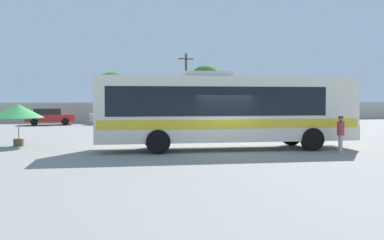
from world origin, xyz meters
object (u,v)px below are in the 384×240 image
(attendant_by_bus_door, at_px, (341,132))
(parked_car_leftmost_red, at_px, (49,116))
(vendor_umbrella_near_gate_green, at_px, (18,111))
(roadside_tree_midright, at_px, (206,78))
(parked_car_second_silver, at_px, (113,115))
(utility_pole_near, at_px, (186,85))
(parked_car_third_red, at_px, (195,115))
(roadside_tree_midleft, at_px, (112,88))
(coach_bus_cream_yellow, at_px, (223,108))

(attendant_by_bus_door, xyz_separation_m, parked_car_leftmost_red, (-13.62, 25.00, -0.12))
(vendor_umbrella_near_gate_green, bearing_deg, roadside_tree_midright, 57.19)
(vendor_umbrella_near_gate_green, xyz_separation_m, parked_car_second_silver, (6.03, 18.72, -0.92))
(parked_car_leftmost_red, xyz_separation_m, parked_car_second_silver, (5.70, 0.09, 0.02))
(vendor_umbrella_near_gate_green, height_order, parked_car_leftmost_red, vendor_umbrella_near_gate_green)
(vendor_umbrella_near_gate_green, height_order, utility_pole_near, utility_pole_near)
(attendant_by_bus_door, bearing_deg, parked_car_third_red, 90.42)
(parked_car_second_silver, relative_size, roadside_tree_midleft, 0.84)
(utility_pole_near, bearing_deg, roadside_tree_midright, 34.92)
(coach_bus_cream_yellow, xyz_separation_m, roadside_tree_midleft, (-2.94, 29.09, 1.65))
(parked_car_leftmost_red, distance_m, parked_car_third_red, 13.46)
(utility_pole_near, distance_m, roadside_tree_midleft, 8.16)
(roadside_tree_midright, bearing_deg, parked_car_third_red, -112.06)
(vendor_umbrella_near_gate_green, relative_size, parked_car_third_red, 0.54)
(attendant_by_bus_door, distance_m, parked_car_second_silver, 26.31)
(utility_pole_near, bearing_deg, attendant_by_bus_door, -91.16)
(coach_bus_cream_yellow, relative_size, vendor_umbrella_near_gate_green, 4.91)
(attendant_by_bus_door, relative_size, vendor_umbrella_near_gate_green, 0.64)
(attendant_by_bus_door, distance_m, utility_pole_near, 31.61)
(attendant_by_bus_door, height_order, vendor_umbrella_near_gate_green, vendor_umbrella_near_gate_green)
(parked_car_second_silver, bearing_deg, parked_car_leftmost_red, -179.14)
(coach_bus_cream_yellow, distance_m, roadside_tree_midleft, 29.29)
(parked_car_third_red, bearing_deg, parked_car_leftmost_red, 177.21)
(utility_pole_near, xyz_separation_m, roadside_tree_midright, (2.89, 2.02, 0.93))
(vendor_umbrella_near_gate_green, height_order, parked_car_second_silver, vendor_umbrella_near_gate_green)
(coach_bus_cream_yellow, relative_size, roadside_tree_midright, 1.92)
(utility_pole_near, height_order, roadside_tree_midleft, utility_pole_near)
(parked_car_leftmost_red, height_order, parked_car_second_silver, parked_car_second_silver)
(coach_bus_cream_yellow, bearing_deg, attendant_by_bus_door, -28.00)
(utility_pole_near, bearing_deg, parked_car_third_red, -96.51)
(coach_bus_cream_yellow, distance_m, parked_car_second_silver, 22.93)
(attendant_by_bus_door, height_order, parked_car_third_red, attendant_by_bus_door)
(utility_pole_near, height_order, roadside_tree_midright, utility_pole_near)
(coach_bus_cream_yellow, xyz_separation_m, roadside_tree_midright, (8.10, 31.05, 2.89))
(roadside_tree_midright, bearing_deg, roadside_tree_midleft, -169.93)
(parked_car_third_red, distance_m, roadside_tree_midright, 10.64)
(roadside_tree_midleft, bearing_deg, vendor_umbrella_near_gate_green, -104.36)
(parked_car_leftmost_red, bearing_deg, roadside_tree_midright, 26.32)
(coach_bus_cream_yellow, bearing_deg, parked_car_third_red, 78.65)
(roadside_tree_midleft, bearing_deg, parked_car_second_silver, -93.63)
(attendant_by_bus_door, height_order, utility_pole_near, utility_pole_near)
(parked_car_third_red, relative_size, utility_pole_near, 0.61)
(vendor_umbrella_near_gate_green, height_order, roadside_tree_midleft, roadside_tree_midleft)
(parked_car_second_silver, height_order, roadside_tree_midleft, roadside_tree_midleft)
(coach_bus_cream_yellow, height_order, roadside_tree_midleft, roadside_tree_midleft)
(parked_car_leftmost_red, height_order, roadside_tree_midright, roadside_tree_midright)
(attendant_by_bus_door, height_order, parked_car_leftmost_red, attendant_by_bus_door)
(parked_car_leftmost_red, relative_size, roadside_tree_midright, 0.69)
(parked_car_second_silver, xyz_separation_m, roadside_tree_midright, (11.45, 8.40, 3.99))
(coach_bus_cream_yellow, xyz_separation_m, parked_car_third_red, (4.40, 21.92, -1.11))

